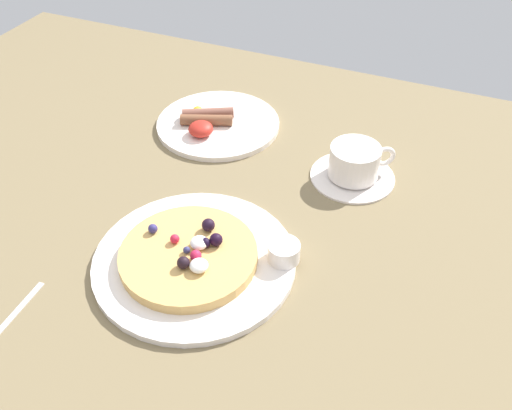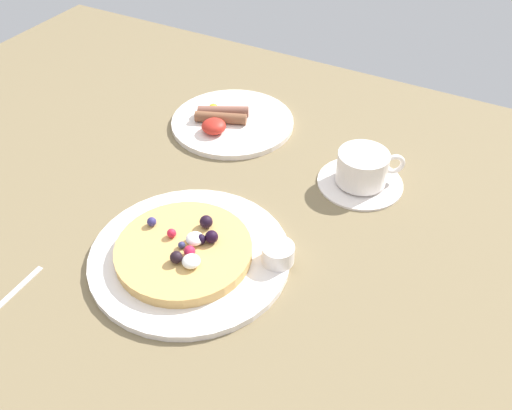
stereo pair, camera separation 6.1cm
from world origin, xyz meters
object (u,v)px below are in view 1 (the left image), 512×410
object	(u,v)px
breakfast_plate	(218,124)
coffee_cup	(355,161)
pancake_plate	(195,261)
syrup_ramekin	(284,252)
coffee_saucer	(352,176)

from	to	relation	value
breakfast_plate	coffee_cup	bearing A→B (deg)	-10.81
pancake_plate	coffee_cup	world-z (taller)	coffee_cup
syrup_ramekin	coffee_saucer	bearing A→B (deg)	80.95
pancake_plate	coffee_cup	xyz separation A→B (cm)	(15.35, 27.83, 2.98)
breakfast_plate	coffee_cup	size ratio (longest dim) A/B	2.25
syrup_ramekin	coffee_saucer	size ratio (longest dim) A/B	0.33
coffee_saucer	coffee_cup	size ratio (longest dim) A/B	1.38
coffee_saucer	coffee_cup	xyz separation A→B (cm)	(0.12, 0.08, 3.12)
breakfast_plate	coffee_cup	xyz separation A→B (cm)	(27.71, -5.29, 2.99)
pancake_plate	syrup_ramekin	world-z (taller)	syrup_ramekin
pancake_plate	coffee_cup	size ratio (longest dim) A/B	2.79
pancake_plate	breakfast_plate	distance (cm)	35.36
syrup_ramekin	breakfast_plate	world-z (taller)	syrup_ramekin
pancake_plate	breakfast_plate	size ratio (longest dim) A/B	1.24
coffee_saucer	breakfast_plate	bearing A→B (deg)	168.98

